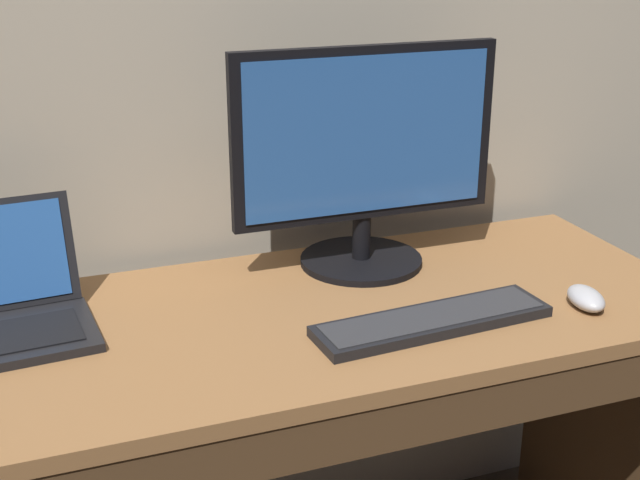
{
  "coord_description": "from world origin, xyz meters",
  "views": [
    {
      "loc": [
        -0.4,
        -1.37,
        1.48
      ],
      "look_at": [
        0.11,
        0.0,
        0.92
      ],
      "focal_mm": 48.04,
      "sensor_mm": 36.0,
      "label": 1
    }
  ],
  "objects": [
    {
      "name": "external_monitor",
      "position": [
        0.27,
        0.17,
        1.02
      ],
      "size": [
        0.56,
        0.26,
        0.46
      ],
      "color": "black",
      "rests_on": "desk"
    },
    {
      "name": "wired_keyboard",
      "position": [
        0.27,
        -0.14,
        0.79
      ],
      "size": [
        0.45,
        0.14,
        0.02
      ],
      "color": "black",
      "rests_on": "desk"
    },
    {
      "name": "computer_mouse",
      "position": [
        0.58,
        -0.17,
        0.8
      ],
      "size": [
        0.08,
        0.11,
        0.04
      ],
      "primitive_type": "ellipsoid",
      "rotation": [
        0.0,
        0.0,
        -0.19
      ],
      "color": "#B7B7BC",
      "rests_on": "desk"
    },
    {
      "name": "desk",
      "position": [
        0.0,
        -0.01,
        0.55
      ],
      "size": [
        1.69,
        0.63,
        0.78
      ],
      "color": "olive",
      "rests_on": "ground"
    }
  ]
}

